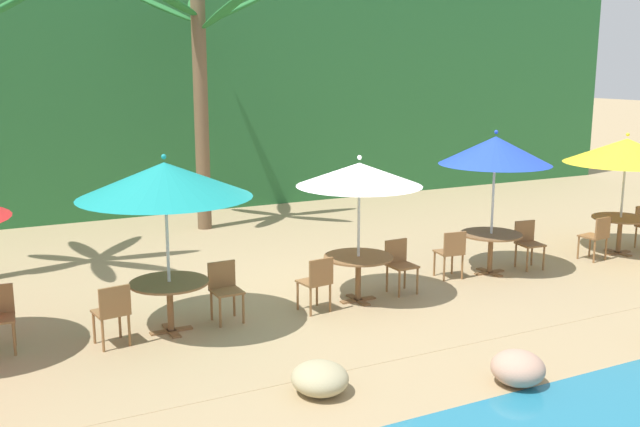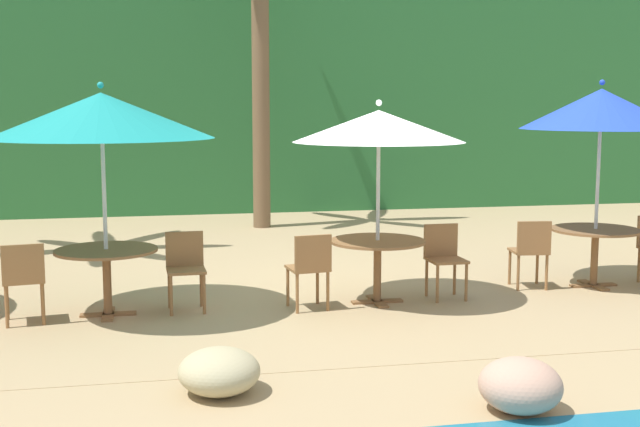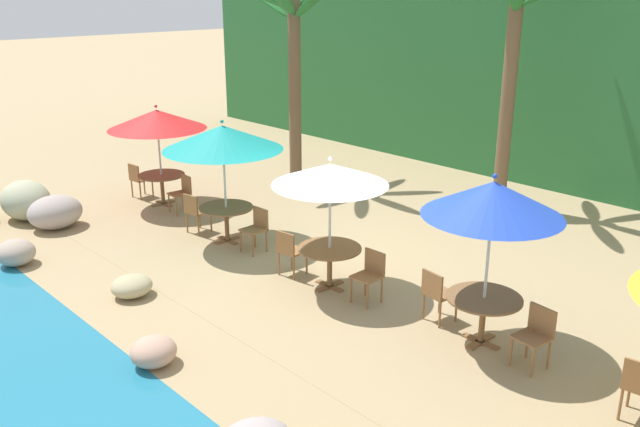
{
  "view_description": "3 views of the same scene",
  "coord_description": "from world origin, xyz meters",
  "px_view_note": "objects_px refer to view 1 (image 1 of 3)",
  "views": [
    {
      "loc": [
        -5.33,
        -9.9,
        3.7
      ],
      "look_at": [
        -0.13,
        0.32,
        1.34
      ],
      "focal_mm": 40.7,
      "sensor_mm": 36.0,
      "label": 1
    },
    {
      "loc": [
        -2.32,
        -9.44,
        2.31
      ],
      "look_at": [
        -0.27,
        0.58,
        0.94
      ],
      "focal_mm": 46.72,
      "sensor_mm": 36.0,
      "label": 2
    },
    {
      "loc": [
        7.84,
        -7.76,
        5.01
      ],
      "look_at": [
        -0.41,
        0.04,
        1.11
      ],
      "focal_mm": 37.58,
      "sensor_mm": 36.0,
      "label": 3
    }
  ],
  "objects_px": {
    "umbrella_white": "(359,175)",
    "chair_yellow_inland": "(597,235)",
    "dining_table_teal": "(170,290)",
    "dining_table_blue": "(491,240)",
    "chair_teal_inland": "(113,310)",
    "dining_table_yellow": "(620,223)",
    "dining_table_white": "(358,264)",
    "chair_white_seaward": "(399,262)",
    "chair_white_inland": "(317,280)",
    "chair_blue_seaward": "(527,241)",
    "umbrella_yellow": "(626,151)",
    "chair_teal_seaward": "(225,287)",
    "umbrella_teal": "(165,180)",
    "chair_blue_inland": "(451,251)",
    "palm_tree_second": "(200,70)",
    "umbrella_blue": "(495,151)"
  },
  "relations": [
    {
      "from": "umbrella_white",
      "to": "chair_yellow_inland",
      "type": "xyz_separation_m",
      "value": [
        5.28,
        0.02,
        -1.53
      ]
    },
    {
      "from": "dining_table_teal",
      "to": "dining_table_blue",
      "type": "xyz_separation_m",
      "value": [
        5.94,
        0.27,
        0.0
      ]
    },
    {
      "from": "chair_teal_inland",
      "to": "dining_table_yellow",
      "type": "bearing_deg",
      "value": 2.36
    },
    {
      "from": "dining_table_white",
      "to": "chair_white_seaward",
      "type": "height_order",
      "value": "chair_white_seaward"
    },
    {
      "from": "dining_table_teal",
      "to": "chair_white_inland",
      "type": "relative_size",
      "value": 1.26
    },
    {
      "from": "dining_table_teal",
      "to": "chair_blue_seaward",
      "type": "xyz_separation_m",
      "value": [
        6.8,
        0.26,
        -0.1
      ]
    },
    {
      "from": "umbrella_yellow",
      "to": "chair_teal_inland",
      "type": "bearing_deg",
      "value": -177.64
    },
    {
      "from": "chair_white_seaward",
      "to": "dining_table_yellow",
      "type": "distance_m",
      "value": 5.27
    },
    {
      "from": "chair_teal_seaward",
      "to": "dining_table_yellow",
      "type": "xyz_separation_m",
      "value": [
        8.3,
        0.09,
        0.1
      ]
    },
    {
      "from": "umbrella_teal",
      "to": "chair_blue_seaward",
      "type": "relative_size",
      "value": 2.9
    },
    {
      "from": "chair_blue_inland",
      "to": "umbrella_teal",
      "type": "bearing_deg",
      "value": -176.71
    },
    {
      "from": "dining_table_yellow",
      "to": "palm_tree_second",
      "type": "distance_m",
      "value": 9.39
    },
    {
      "from": "chair_blue_seaward",
      "to": "chair_white_inland",
      "type": "bearing_deg",
      "value": -174.15
    },
    {
      "from": "chair_teal_seaward",
      "to": "chair_blue_inland",
      "type": "distance_m",
      "value": 4.24
    },
    {
      "from": "chair_white_inland",
      "to": "umbrella_yellow",
      "type": "relative_size",
      "value": 0.36
    },
    {
      "from": "chair_teal_seaward",
      "to": "dining_table_teal",
      "type": "bearing_deg",
      "value": -172.41
    },
    {
      "from": "chair_teal_inland",
      "to": "chair_teal_seaward",
      "type": "bearing_deg",
      "value": 10.94
    },
    {
      "from": "dining_table_white",
      "to": "dining_table_blue",
      "type": "relative_size",
      "value": 1.0
    },
    {
      "from": "dining_table_teal",
      "to": "umbrella_white",
      "type": "distance_m",
      "value": 3.35
    },
    {
      "from": "umbrella_blue",
      "to": "palm_tree_second",
      "type": "xyz_separation_m",
      "value": [
        -3.41,
        5.89,
        1.36
      ]
    },
    {
      "from": "chair_blue_seaward",
      "to": "umbrella_teal",
      "type": "bearing_deg",
      "value": -177.85
    },
    {
      "from": "umbrella_white",
      "to": "chair_blue_inland",
      "type": "height_order",
      "value": "umbrella_white"
    },
    {
      "from": "dining_table_teal",
      "to": "chair_teal_inland",
      "type": "xyz_separation_m",
      "value": [
        -0.83,
        -0.21,
        -0.1
      ]
    },
    {
      "from": "dining_table_teal",
      "to": "umbrella_teal",
      "type": "bearing_deg",
      "value": 7.13
    },
    {
      "from": "umbrella_white",
      "to": "palm_tree_second",
      "type": "relative_size",
      "value": 0.43
    },
    {
      "from": "dining_table_white",
      "to": "chair_blue_inland",
      "type": "relative_size",
      "value": 1.26
    },
    {
      "from": "chair_white_inland",
      "to": "umbrella_yellow",
      "type": "xyz_separation_m",
      "value": [
        6.95,
        0.42,
        1.54
      ]
    },
    {
      "from": "chair_white_seaward",
      "to": "palm_tree_second",
      "type": "distance_m",
      "value": 6.93
    },
    {
      "from": "umbrella_blue",
      "to": "chair_blue_seaward",
      "type": "bearing_deg",
      "value": -0.95
    },
    {
      "from": "chair_white_inland",
      "to": "dining_table_blue",
      "type": "relative_size",
      "value": 0.79
    },
    {
      "from": "umbrella_blue",
      "to": "umbrella_yellow",
      "type": "xyz_separation_m",
      "value": [
        3.21,
        -0.07,
        -0.17
      ]
    },
    {
      "from": "dining_table_teal",
      "to": "dining_table_blue",
      "type": "relative_size",
      "value": 1.0
    },
    {
      "from": "chair_white_seaward",
      "to": "dining_table_yellow",
      "type": "bearing_deg",
      "value": 1.11
    },
    {
      "from": "umbrella_teal",
      "to": "dining_table_white",
      "type": "relative_size",
      "value": 2.29
    },
    {
      "from": "dining_table_white",
      "to": "chair_yellow_inland",
      "type": "distance_m",
      "value": 5.29
    },
    {
      "from": "dining_table_blue",
      "to": "palm_tree_second",
      "type": "height_order",
      "value": "palm_tree_second"
    },
    {
      "from": "umbrella_yellow",
      "to": "chair_blue_seaward",
      "type": "bearing_deg",
      "value": 178.68
    },
    {
      "from": "umbrella_white",
      "to": "umbrella_yellow",
      "type": "distance_m",
      "value": 6.12
    },
    {
      "from": "dining_table_teal",
      "to": "chair_teal_seaward",
      "type": "xyz_separation_m",
      "value": [
        0.85,
        0.11,
        -0.1
      ]
    },
    {
      "from": "dining_table_blue",
      "to": "dining_table_yellow",
      "type": "xyz_separation_m",
      "value": [
        3.21,
        -0.07,
        0.0
      ]
    },
    {
      "from": "chair_teal_inland",
      "to": "umbrella_blue",
      "type": "distance_m",
      "value": 7.0
    },
    {
      "from": "umbrella_blue",
      "to": "dining_table_blue",
      "type": "relative_size",
      "value": 2.35
    },
    {
      "from": "umbrella_white",
      "to": "umbrella_yellow",
      "type": "xyz_separation_m",
      "value": [
        6.12,
        0.22,
        0.02
      ]
    },
    {
      "from": "chair_teal_seaward",
      "to": "chair_white_seaward",
      "type": "height_order",
      "value": "same"
    },
    {
      "from": "chair_white_seaward",
      "to": "umbrella_yellow",
      "type": "xyz_separation_m",
      "value": [
        5.27,
        0.1,
        1.54
      ]
    },
    {
      "from": "dining_table_white",
      "to": "chair_white_inland",
      "type": "distance_m",
      "value": 0.86
    },
    {
      "from": "chair_blue_inland",
      "to": "umbrella_yellow",
      "type": "xyz_separation_m",
      "value": [
        4.06,
        -0.09,
        1.54
      ]
    },
    {
      "from": "chair_white_seaward",
      "to": "chair_yellow_inland",
      "type": "height_order",
      "value": "same"
    },
    {
      "from": "dining_table_white",
      "to": "chair_white_seaward",
      "type": "relative_size",
      "value": 1.26
    },
    {
      "from": "dining_table_white",
      "to": "chair_teal_inland",
      "type": "bearing_deg",
      "value": -177.09
    }
  ]
}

